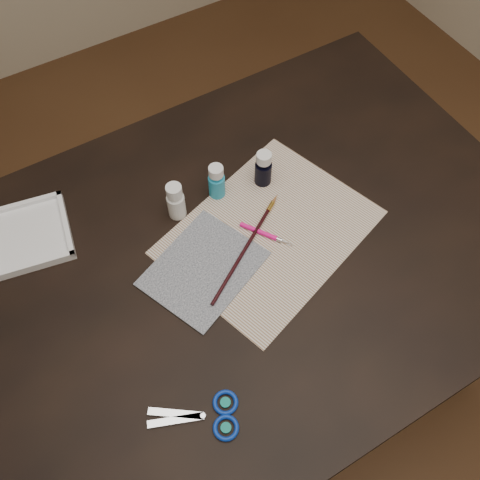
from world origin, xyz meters
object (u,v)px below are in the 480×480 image
scissors (194,420)px  paper (269,232)px  canvas (203,268)px  palette_tray (28,235)px  paint_bottle_cyan (217,181)px  paint_bottle_navy (263,168)px  paint_bottle_white (176,201)px

scissors → paper: bearing=-119.0°
paper → canvas: 0.16m
paper → palette_tray: palette_tray is taller
paper → paint_bottle_cyan: bearing=107.3°
canvas → paint_bottle_cyan: (0.12, 0.15, 0.04)m
paint_bottle_navy → paint_bottle_cyan: bearing=168.4°
paint_bottle_navy → palette_tray: (-0.51, 0.12, -0.04)m
scissors → canvas: bearing=-100.0°
scissors → paint_bottle_white: bearing=-91.8°
paint_bottle_navy → palette_tray: paint_bottle_navy is taller
paper → palette_tray: bearing=151.0°
paper → paint_bottle_cyan: size_ratio=4.74×
paint_bottle_white → paint_bottle_cyan: 0.10m
paint_bottle_cyan → scissors: paint_bottle_cyan is taller
paint_bottle_navy → scissors: (-0.38, -0.39, -0.04)m
canvas → paint_bottle_navy: paint_bottle_navy is taller
paint_bottle_cyan → paper: bearing=-72.7°
scissors → palette_tray: size_ratio=1.04×
palette_tray → paint_bottle_navy: bearing=-13.7°
canvas → paint_bottle_cyan: size_ratio=2.53×
paper → paint_bottle_white: bearing=135.7°
paper → scissors: size_ratio=2.37×
paper → paint_bottle_navy: (0.06, 0.12, 0.05)m
paint_bottle_cyan → palette_tray: size_ratio=0.52×
scissors → palette_tray: (-0.12, 0.51, 0.01)m
paint_bottle_cyan → scissors: 0.50m
paint_bottle_navy → canvas: bearing=-149.5°
paint_bottle_white → scissors: paint_bottle_white is taller
canvas → paint_bottle_navy: bearing=30.5°
canvas → paint_bottle_white: 0.16m
paint_bottle_white → scissors: 0.45m
canvas → paint_bottle_white: bearing=83.2°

